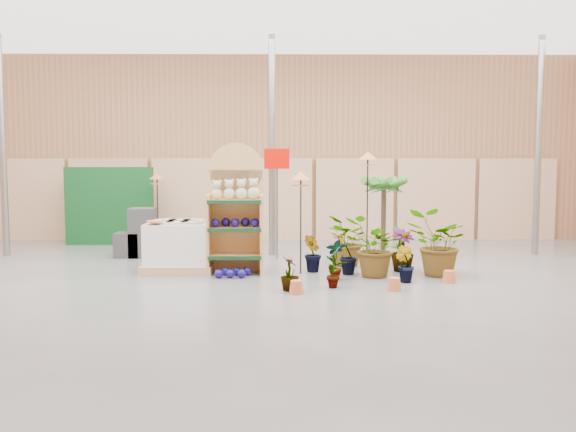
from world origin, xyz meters
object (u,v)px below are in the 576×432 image
bird_table_front (301,179)px  potted_plant_2 (374,247)px  pallet_stack (179,247)px  display_shelf (236,213)px

bird_table_front → potted_plant_2: (1.23, -0.32, -1.14)m
bird_table_front → pallet_stack: bearing=172.7°
display_shelf → bird_table_front: 1.30m
pallet_stack → bird_table_front: (2.16, -0.28, 1.21)m
pallet_stack → bird_table_front: bird_table_front is taller
display_shelf → potted_plant_2: size_ratio=2.24×
pallet_stack → potted_plant_2: bearing=-9.1°
display_shelf → pallet_stack: display_shelf is taller
bird_table_front → display_shelf: bearing=170.4°
display_shelf → pallet_stack: 1.19m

